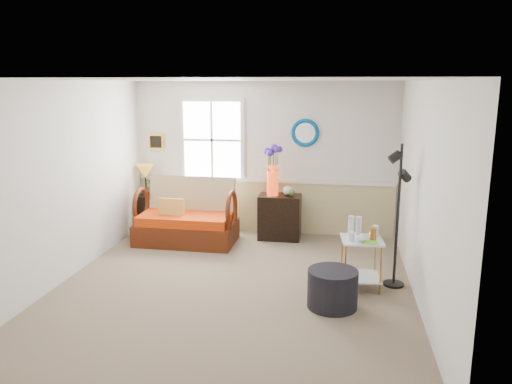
% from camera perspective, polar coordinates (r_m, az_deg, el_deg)
% --- Properties ---
extents(floor, '(4.50, 5.00, 0.01)m').
position_cam_1_polar(floor, '(6.53, -2.55, -10.76)').
color(floor, '#70634E').
rests_on(floor, ground).
extents(ceiling, '(4.50, 5.00, 0.01)m').
position_cam_1_polar(ceiling, '(6.01, -2.79, 12.70)').
color(ceiling, white).
rests_on(ceiling, walls).
extents(walls, '(4.51, 5.01, 2.60)m').
position_cam_1_polar(walls, '(6.14, -2.67, 0.48)').
color(walls, silver).
rests_on(walls, floor).
extents(wainscot, '(4.46, 0.02, 0.90)m').
position_cam_1_polar(wainscot, '(8.71, 0.86, -1.68)').
color(wainscot, tan).
rests_on(wainscot, walls).
extents(chair_rail, '(4.46, 0.04, 0.06)m').
position_cam_1_polar(chair_rail, '(8.59, 0.86, 1.34)').
color(chair_rail, silver).
rests_on(chair_rail, walls).
extents(window, '(1.14, 0.06, 1.44)m').
position_cam_1_polar(window, '(8.67, -5.04, 5.94)').
color(window, white).
rests_on(window, walls).
extents(picture, '(0.28, 0.03, 0.28)m').
position_cam_1_polar(picture, '(9.00, -11.35, 5.66)').
color(picture, gold).
rests_on(picture, walls).
extents(mirror, '(0.47, 0.07, 0.47)m').
position_cam_1_polar(mirror, '(8.41, 5.64, 6.76)').
color(mirror, '#0069A4').
rests_on(mirror, walls).
extents(loveseat, '(1.59, 0.91, 1.04)m').
position_cam_1_polar(loveseat, '(8.18, -7.99, -2.23)').
color(loveseat, '#581B05').
rests_on(loveseat, floor).
extents(throw_pillow, '(0.41, 0.11, 0.41)m').
position_cam_1_polar(throw_pillow, '(8.16, -9.64, -2.15)').
color(throw_pillow, orange).
rests_on(throw_pillow, loveseat).
extents(lamp_stand, '(0.36, 0.36, 0.62)m').
position_cam_1_polar(lamp_stand, '(9.11, -12.19, -2.25)').
color(lamp_stand, black).
rests_on(lamp_stand, floor).
extents(table_lamp, '(0.31, 0.31, 0.55)m').
position_cam_1_polar(table_lamp, '(8.98, -12.50, 1.34)').
color(table_lamp, orange).
rests_on(table_lamp, lamp_stand).
extents(potted_plant, '(0.43, 0.45, 0.28)m').
position_cam_1_polar(potted_plant, '(8.97, -11.46, 0.51)').
color(potted_plant, '#42662B').
rests_on(potted_plant, lamp_stand).
extents(cabinet, '(0.70, 0.45, 0.74)m').
position_cam_1_polar(cabinet, '(8.35, 2.73, -2.86)').
color(cabinet, black).
rests_on(cabinet, floor).
extents(flower_vase, '(0.30, 0.30, 0.82)m').
position_cam_1_polar(flower_vase, '(8.17, 1.92, 2.43)').
color(flower_vase, '#F34213').
rests_on(flower_vase, cabinet).
extents(side_table, '(0.55, 0.55, 0.64)m').
position_cam_1_polar(side_table, '(6.53, 11.88, -7.99)').
color(side_table, '#BF8F3D').
rests_on(side_table, floor).
extents(tabletop_items, '(0.52, 0.52, 0.26)m').
position_cam_1_polar(tabletop_items, '(6.41, 12.16, -4.09)').
color(tabletop_items, silver).
rests_on(tabletop_items, side_table).
extents(floor_lamp, '(0.33, 0.33, 1.84)m').
position_cam_1_polar(floor_lamp, '(6.52, 15.88, -2.71)').
color(floor_lamp, black).
rests_on(floor_lamp, floor).
extents(ottoman, '(0.73, 0.73, 0.45)m').
position_cam_1_polar(ottoman, '(5.97, 8.73, -10.86)').
color(ottoman, black).
rests_on(ottoman, floor).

